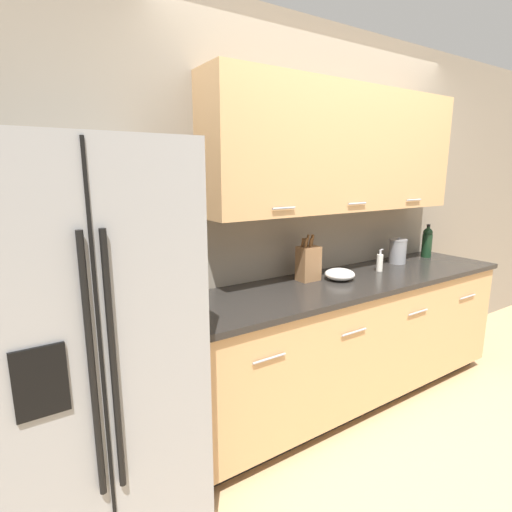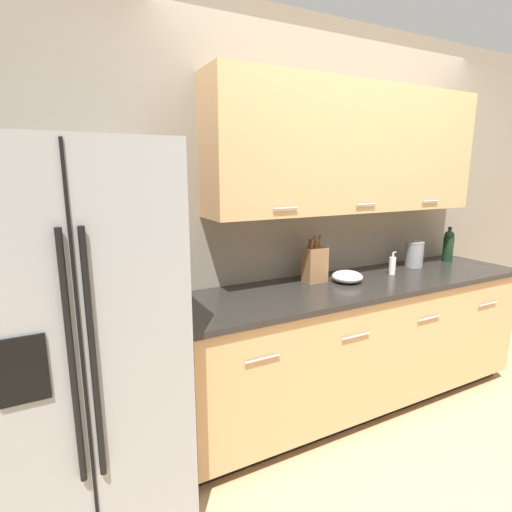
% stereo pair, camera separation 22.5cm
% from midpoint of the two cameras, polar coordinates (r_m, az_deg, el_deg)
% --- Properties ---
extents(ground_plane, '(14.00, 14.00, 0.00)m').
position_cam_midpoint_polar(ground_plane, '(2.79, 26.30, -24.80)').
color(ground_plane, tan).
extents(wall_back, '(10.00, 0.39, 2.60)m').
position_cam_midpoint_polar(wall_back, '(2.91, 13.59, 8.02)').
color(wall_back, gray).
rests_on(wall_back, ground_plane).
extents(counter_unit, '(2.58, 0.64, 0.90)m').
position_cam_midpoint_polar(counter_unit, '(2.93, 16.37, -11.83)').
color(counter_unit, black).
rests_on(counter_unit, ground_plane).
extents(refrigerator, '(0.83, 0.83, 1.74)m').
position_cam_midpoint_polar(refrigerator, '(1.96, -21.30, -11.19)').
color(refrigerator, gray).
rests_on(refrigerator, ground_plane).
extents(knife_block, '(0.15, 0.10, 0.31)m').
position_cam_midpoint_polar(knife_block, '(2.67, 10.82, -1.18)').
color(knife_block, olive).
rests_on(knife_block, counter_unit).
extents(wine_bottle, '(0.08, 0.08, 0.28)m').
position_cam_midpoint_polar(wine_bottle, '(3.64, 27.42, 1.37)').
color(wine_bottle, black).
rests_on(wine_bottle, counter_unit).
extents(soap_dispenser, '(0.05, 0.05, 0.16)m').
position_cam_midpoint_polar(soap_dispenser, '(3.02, 20.95, -1.28)').
color(soap_dispenser, silver).
rests_on(soap_dispenser, counter_unit).
extents(steel_canister, '(0.14, 0.14, 0.21)m').
position_cam_midpoint_polar(steel_canister, '(3.32, 23.51, 0.22)').
color(steel_canister, gray).
rests_on(steel_canister, counter_unit).
extents(mixing_bowl, '(0.20, 0.20, 0.08)m').
position_cam_midpoint_polar(mixing_bowl, '(2.73, 15.25, -2.88)').
color(mixing_bowl, white).
rests_on(mixing_bowl, counter_unit).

